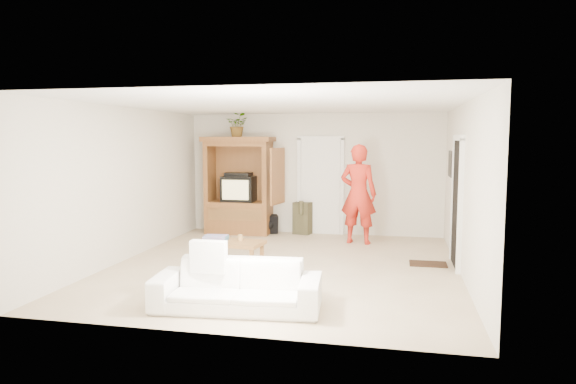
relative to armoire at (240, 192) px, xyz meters
name	(u,v)px	position (x,y,z in m)	size (l,w,h in m)	color
floor	(284,266)	(1.58, -2.66, -0.91)	(6.00, 6.00, 0.00)	tan
ceiling	(284,104)	(1.58, -2.66, 1.69)	(6.00, 6.00, 0.00)	white
wall_back	(314,174)	(1.58, 0.34, 0.39)	(5.50, 5.50, 0.00)	silver
wall_front	(221,213)	(1.58, -5.66, 0.39)	(5.50, 5.50, 0.00)	silver
wall_left	(127,183)	(-1.17, -2.66, 0.39)	(6.00, 6.00, 0.00)	silver
wall_right	(464,190)	(4.33, -2.66, 0.39)	(6.00, 6.00, 0.00)	silver
armoire	(240,192)	(0.00, 0.00, 0.00)	(1.82, 1.14, 2.10)	brown
door_back	(321,187)	(1.73, 0.31, 0.11)	(0.85, 0.05, 2.04)	white
doorway_right	(457,204)	(4.30, -2.06, 0.11)	(0.05, 0.90, 2.04)	black
framed_picture	(451,164)	(4.31, -0.76, 0.69)	(0.03, 0.60, 0.48)	black
doormat	(428,264)	(3.88, -2.06, -0.90)	(0.60, 0.40, 0.02)	#382316
plant	(238,125)	(-0.02, -0.03, 1.45)	(0.46, 0.40, 0.51)	#4C7238
man	(358,194)	(2.61, -0.56, 0.07)	(0.72, 0.47, 1.96)	red
sofa	(237,286)	(1.48, -4.84, -0.61)	(2.01, 0.79, 0.59)	white
coffee_table	(231,244)	(0.70, -2.73, -0.57)	(1.11, 0.69, 0.39)	olive
towel	(216,238)	(0.43, -2.73, -0.48)	(0.38, 0.28, 0.08)	#C54186
candle	(240,238)	(0.84, -2.68, -0.47)	(0.08, 0.08, 0.10)	tan
backpack_black	(270,225)	(0.66, 0.06, -0.71)	(0.32, 0.19, 0.40)	black
backpack_olive	(302,218)	(1.35, 0.19, -0.56)	(0.36, 0.27, 0.69)	#47442B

